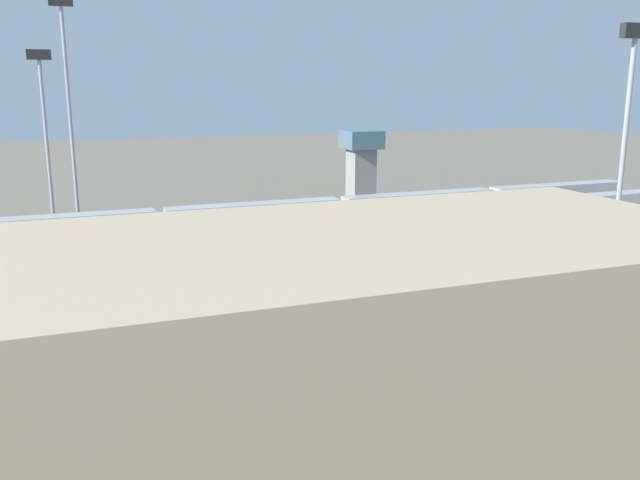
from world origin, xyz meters
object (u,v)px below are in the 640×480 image
object	(u,v)px
light_mast_0	(45,121)
train_on_track_7	(209,305)
train_on_track_8	(60,340)
maintenance_shed	(208,393)
train_on_track_1	(255,222)
control_tower	(361,162)
light_mast_2	(68,93)
light_mast_1	(625,132)
train_on_track_4	(214,259)
train_on_track_3	(376,230)

from	to	relation	value
light_mast_0	train_on_track_7	bearing A→B (deg)	108.18
train_on_track_8	maintenance_shed	size ratio (longest dim) A/B	1.41
train_on_track_1	control_tower	bearing A→B (deg)	-139.80
light_mast_0	control_tower	xyz separation A→B (m)	(-48.80, -13.44, -8.25)
light_mast_2	maintenance_shed	size ratio (longest dim) A/B	0.60
light_mast_0	light_mast_2	distance (m)	4.51
light_mast_0	light_mast_1	bearing A→B (deg)	136.11
train_on_track_1	light_mast_0	bearing A→B (deg)	-16.29
train_on_track_4	light_mast_0	bearing A→B (deg)	-54.45
train_on_track_4	light_mast_0	xyz separation A→B (m)	(15.82, -22.14, 13.59)
maintenance_shed	control_tower	xyz separation A→B (m)	(-41.71, -75.95, 0.76)
train_on_track_3	light_mast_2	distance (m)	41.50
light_mast_0	train_on_track_8	bearing A→B (deg)	90.83
train_on_track_3	light_mast_2	xyz separation A→B (m)	(34.04, -17.11, 16.47)
train_on_track_7	maintenance_shed	distance (m)	26.27
train_on_track_1	train_on_track_7	bearing A→B (deg)	67.80
train_on_track_1	train_on_track_8	bearing A→B (deg)	55.75
train_on_track_7	train_on_track_8	bearing A→B (deg)	23.34
train_on_track_3	train_on_track_1	bearing A→B (deg)	-38.55
train_on_track_8	train_on_track_1	distance (m)	42.34
train_on_track_4	train_on_track_3	distance (m)	21.75
train_on_track_1	train_on_track_7	size ratio (longest dim) A/B	11.98
train_on_track_8	train_on_track_4	bearing A→B (deg)	-127.26
train_on_track_8	control_tower	bearing A→B (deg)	-130.92
light_mast_0	train_on_track_4	bearing A→B (deg)	125.55
train_on_track_4	light_mast_0	size ratio (longest dim) A/B	3.74
light_mast_2	maintenance_shed	world-z (taller)	light_mast_2
train_on_track_3	control_tower	xyz separation A→B (m)	(-11.81, -30.58, 4.81)
train_on_track_4	light_mast_1	size ratio (longest dim) A/B	3.63
train_on_track_7	maintenance_shed	world-z (taller)	maintenance_shed
light_mast_1	maintenance_shed	world-z (taller)	light_mast_1
train_on_track_7	light_mast_0	xyz separation A→B (m)	(12.20, -37.14, 13.52)
train_on_track_1	light_mast_1	world-z (taller)	light_mast_1
light_mast_2	train_on_track_3	bearing A→B (deg)	153.32
train_on_track_3	light_mast_0	world-z (taller)	light_mast_0
train_on_track_7	light_mast_1	size ratio (longest dim) A/B	0.40
train_on_track_1	control_tower	size ratio (longest dim) A/B	9.47
train_on_track_3	light_mast_1	world-z (taller)	light_mast_1
light_mast_2	maintenance_shed	distance (m)	63.83
light_mast_1	light_mast_2	distance (m)	63.09
train_on_track_4	light_mast_0	world-z (taller)	light_mast_0
train_on_track_4	train_on_track_7	xyz separation A→B (m)	(3.63, 15.00, 0.07)
train_on_track_3	light_mast_0	xyz separation A→B (m)	(36.99, -17.14, 13.06)
train_on_track_4	train_on_track_8	bearing A→B (deg)	52.74
train_on_track_8	train_on_track_7	world-z (taller)	same
train_on_track_4	control_tower	xyz separation A→B (m)	(-32.98, -35.58, 5.34)
train_on_track_7	light_mast_2	size ratio (longest dim) A/B	0.33
train_on_track_3	control_tower	world-z (taller)	control_tower
light_mast_1	train_on_track_3	bearing A→B (deg)	-70.44
light_mast_1	light_mast_2	bearing A→B (deg)	-45.73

